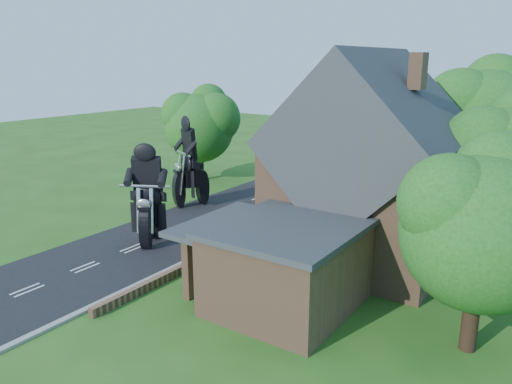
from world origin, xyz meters
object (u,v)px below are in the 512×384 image
Objects in this scene: house at (369,173)px; motorcycle_lead at (150,230)px; garden_wall at (253,234)px; motorcycle_follow at (191,193)px; annex at (285,264)px.

motorcycle_lead is at bearing -153.87° from house.
motorcycle_follow is (-7.09, 2.80, 0.72)m from garden_wall.
garden_wall is 7.52m from house.
house is at bearing 9.17° from garden_wall.
house is 5.73× the size of motorcycle_lead.
motorcycle_follow is at bearing 158.41° from garden_wall.
motorcycle_lead is (-10.16, -4.98, -3.51)m from house.
garden_wall is 7.65m from motorcycle_follow.
house is 7.30m from annex.
motorcycle_lead is 0.90× the size of motorcycle_follow.
garden_wall is 5.66m from motorcycle_lead.
annex is 3.56× the size of motorcycle_follow.
motorcycle_lead is at bearing 169.21° from annex.
house is 11.85m from motorcycle_lead.
house is at bearing -162.57° from motorcycle_follow.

